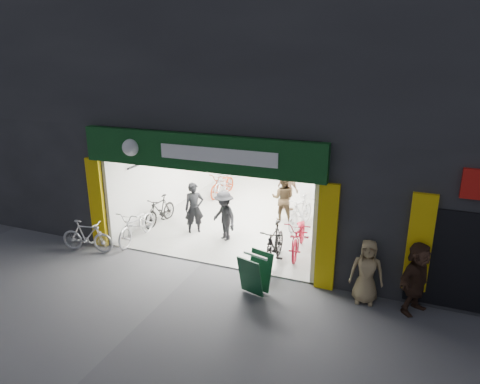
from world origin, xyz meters
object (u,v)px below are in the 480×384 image
Objects in this scene: sandwich_board at (255,273)px; bike_left_front at (137,225)px; parked_bike at (87,236)px; pedestrian_near at (367,272)px; bike_right_front at (274,245)px.

bike_left_front is at bearing 177.04° from sandwich_board.
sandwich_board is (5.11, -0.32, 0.06)m from parked_bike.
sandwich_board is at bearing -103.09° from parked_bike.
parked_bike is at bearing 175.70° from pedestrian_near.
bike_right_front is 1.27× the size of pedestrian_near.
bike_right_front reaches higher than parked_bike.
bike_left_front is 1.02× the size of bike_right_front.
bike_left_front is 2.04× the size of sandwich_board.
bike_right_front is at bearing 153.42° from pedestrian_near.
bike_left_front reaches higher than sandwich_board.
parked_bike is 5.12m from sandwich_board.
bike_right_front is at bearing -4.48° from bike_left_front.
pedestrian_near is at bearing -22.89° from bike_right_front.
bike_left_front reaches higher than parked_bike.
parked_bike is (-0.86, -1.15, -0.04)m from bike_left_front.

